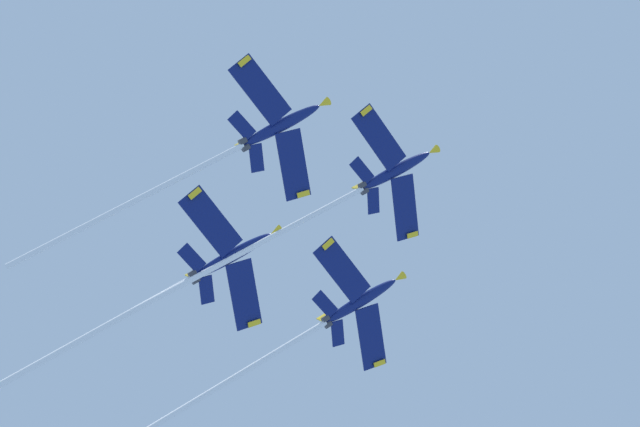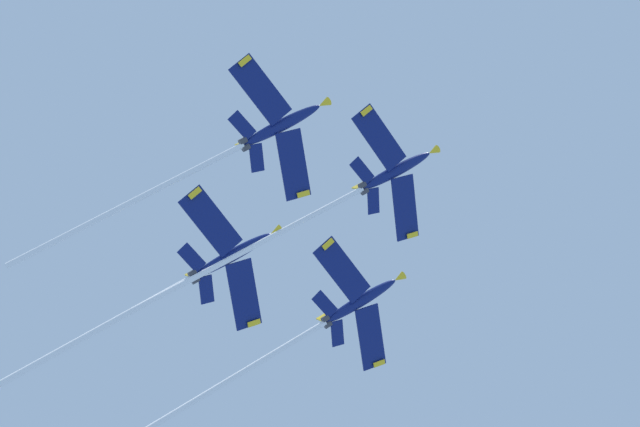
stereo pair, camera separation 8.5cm
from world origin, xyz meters
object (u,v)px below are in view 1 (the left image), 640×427
(jet_lead, at_px, (357,191))
(jet_left_wing, at_px, (322,324))
(jet_right_wing, at_px, (242,146))
(jet_slot, at_px, (184,283))

(jet_lead, relative_size, jet_left_wing, 1.05)
(jet_left_wing, height_order, jet_right_wing, jet_left_wing)
(jet_left_wing, distance_m, jet_right_wing, 26.77)
(jet_left_wing, xyz_separation_m, jet_right_wing, (24.35, -11.04, -1.20))
(jet_lead, bearing_deg, jet_slot, -113.05)
(jet_lead, xyz_separation_m, jet_right_wing, (7.15, -15.19, -6.76))
(jet_lead, xyz_separation_m, jet_left_wing, (-17.21, -4.15, -5.56))
(jet_lead, bearing_deg, jet_left_wing, -166.43)
(jet_lead, xyz_separation_m, jet_slot, (-9.25, -21.74, -12.90))
(jet_left_wing, bearing_deg, jet_right_wing, -24.38)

